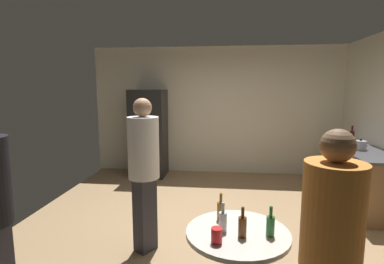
# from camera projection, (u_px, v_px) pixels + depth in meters

# --- Properties ---
(ground_plane) EXTENTS (5.20, 5.20, 0.10)m
(ground_plane) POSITION_uv_depth(u_px,v_px,m) (210.00, 229.00, 3.95)
(ground_plane) COLOR #9E7C56
(wall_back) EXTENTS (5.32, 0.06, 2.70)m
(wall_back) POSITION_uv_depth(u_px,v_px,m) (216.00, 111.00, 6.33)
(wall_back) COLOR silver
(wall_back) RESTS_ON ground_plane
(refrigerator) EXTENTS (0.70, 0.68, 1.80)m
(refrigerator) POSITION_uv_depth(u_px,v_px,m) (149.00, 133.00, 6.13)
(refrigerator) COLOR black
(refrigerator) RESTS_ON ground_plane
(kitchen_counter) EXTENTS (0.64, 1.75, 0.90)m
(kitchen_counter) POSITION_uv_depth(u_px,v_px,m) (359.00, 177.00, 4.57)
(kitchen_counter) COLOR olive
(kitchen_counter) RESTS_ON ground_plane
(kettle) EXTENTS (0.24, 0.17, 0.18)m
(kettle) POSITION_uv_depth(u_px,v_px,m) (361.00, 145.00, 4.45)
(kettle) COLOR #B2B2B7
(kettle) RESTS_ON kitchen_counter
(wine_bottle_on_counter) EXTENTS (0.08, 0.08, 0.31)m
(wine_bottle_on_counter) POSITION_uv_depth(u_px,v_px,m) (352.00, 137.00, 4.91)
(wine_bottle_on_counter) COLOR #3F141E
(wine_bottle_on_counter) RESTS_ON kitchen_counter
(foreground_table) EXTENTS (0.80, 0.80, 0.73)m
(foreground_table) POSITION_uv_depth(u_px,v_px,m) (237.00, 244.00, 2.28)
(foreground_table) COLOR beige
(foreground_table) RESTS_ON ground_plane
(beer_bottle_amber) EXTENTS (0.06, 0.06, 0.23)m
(beer_bottle_amber) POSITION_uv_depth(u_px,v_px,m) (221.00, 210.00, 2.45)
(beer_bottle_amber) COLOR #8C5919
(beer_bottle_amber) RESTS_ON foreground_table
(beer_bottle_brown) EXTENTS (0.06, 0.06, 0.23)m
(beer_bottle_brown) POSITION_uv_depth(u_px,v_px,m) (242.00, 226.00, 2.16)
(beer_bottle_brown) COLOR #593314
(beer_bottle_brown) RESTS_ON foreground_table
(beer_bottle_green) EXTENTS (0.06, 0.06, 0.23)m
(beer_bottle_green) POSITION_uv_depth(u_px,v_px,m) (270.00, 225.00, 2.18)
(beer_bottle_green) COLOR #26662D
(beer_bottle_green) RESTS_ON foreground_table
(beer_bottle_clear) EXTENTS (0.06, 0.06, 0.23)m
(beer_bottle_clear) POSITION_uv_depth(u_px,v_px,m) (223.00, 221.00, 2.25)
(beer_bottle_clear) COLOR silver
(beer_bottle_clear) RESTS_ON foreground_table
(plastic_cup_red) EXTENTS (0.08, 0.08, 0.11)m
(plastic_cup_red) POSITION_uv_depth(u_px,v_px,m) (217.00, 235.00, 2.08)
(plastic_cup_red) COLOR red
(plastic_cup_red) RESTS_ON foreground_table
(person_in_white_shirt) EXTENTS (0.47, 0.47, 1.72)m
(person_in_white_shirt) POSITION_uv_depth(u_px,v_px,m) (144.00, 163.00, 3.21)
(person_in_white_shirt) COLOR #2D2D38
(person_in_white_shirt) RESTS_ON ground_plane
(person_in_orange_shirt) EXTENTS (0.48, 0.48, 1.61)m
(person_in_orange_shirt) POSITION_uv_depth(u_px,v_px,m) (330.00, 244.00, 1.69)
(person_in_orange_shirt) COLOR #2D2D38
(person_in_orange_shirt) RESTS_ON ground_plane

